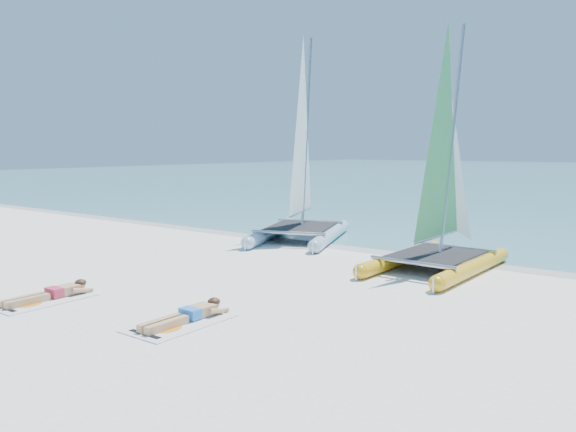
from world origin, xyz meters
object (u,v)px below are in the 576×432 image
catamaran_yellow (446,189)px  towel_a (44,300)px  catamaran_blue (301,177)px  sunbather_b (189,314)px  sunbather_a (53,293)px  towel_b (180,323)px

catamaran_yellow → towel_a: (-5.03, -7.75, -1.96)m
catamaran_blue → towel_a: (0.34, -9.10, -2.04)m
catamaran_yellow → sunbather_b: catamaran_yellow is taller
catamaran_yellow → sunbather_a: bearing=-122.1°
catamaran_blue → sunbather_b: bearing=-87.6°
catamaran_blue → towel_b: 9.42m
catamaran_blue → towel_a: size_ratio=3.71×
catamaran_blue → catamaran_yellow: (5.37, -1.35, -0.08)m
catamaran_yellow → towel_b: (-1.82, -7.13, -1.96)m
towel_a → sunbather_b: (3.21, 0.81, 0.11)m
catamaran_yellow → towel_a: catamaran_yellow is taller
towel_a → sunbather_b: sunbather_b is taller
catamaran_blue → towel_b: size_ratio=3.71×
catamaran_blue → catamaran_yellow: catamaran_blue is taller
sunbather_a → towel_a: bearing=-90.0°
towel_a → towel_b: bearing=10.9°
sunbather_a → catamaran_blue: bearing=92.2°
towel_a → towel_b: 3.27m
towel_a → towel_b: (3.21, 0.62, 0.00)m
towel_b → sunbather_b: 0.22m
catamaran_yellow → catamaran_blue: bearing=167.4°
catamaran_yellow → sunbather_a: 9.26m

